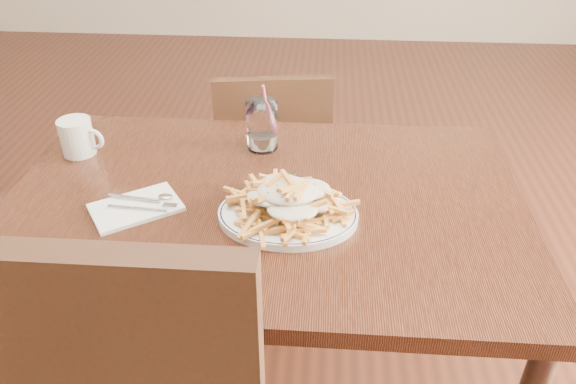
# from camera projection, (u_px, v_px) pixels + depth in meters

# --- Properties ---
(table) EXTENTS (1.20, 0.80, 0.75)m
(table) POSITION_uv_depth(u_px,v_px,m) (264.00, 225.00, 1.34)
(table) COLOR black
(table) RESTS_ON ground
(chair_far) EXTENTS (0.43, 0.43, 0.82)m
(chair_far) POSITION_uv_depth(u_px,v_px,m) (273.00, 163.00, 1.99)
(chair_far) COLOR black
(chair_far) RESTS_ON ground
(fries_plate) EXTENTS (0.32, 0.28, 0.02)m
(fries_plate) POSITION_uv_depth(u_px,v_px,m) (288.00, 215.00, 1.22)
(fries_plate) COLOR white
(fries_plate) RESTS_ON table
(loaded_fries) EXTENTS (0.27, 0.22, 0.08)m
(loaded_fries) POSITION_uv_depth(u_px,v_px,m) (288.00, 196.00, 1.19)
(loaded_fries) COLOR gold
(loaded_fries) RESTS_ON fries_plate
(napkin) EXTENTS (0.23, 0.21, 0.01)m
(napkin) POSITION_uv_depth(u_px,v_px,m) (136.00, 207.00, 1.26)
(napkin) COLOR white
(napkin) RESTS_ON table
(cutlery) EXTENTS (0.17, 0.07, 0.01)m
(cutlery) POSITION_uv_depth(u_px,v_px,m) (136.00, 203.00, 1.26)
(cutlery) COLOR silver
(cutlery) RESTS_ON napkin
(water_glass) EXTENTS (0.08, 0.08, 0.18)m
(water_glass) POSITION_uv_depth(u_px,v_px,m) (262.00, 128.00, 1.47)
(water_glass) COLOR white
(water_glass) RESTS_ON table
(coffee_mug) EXTENTS (0.12, 0.09, 0.09)m
(coffee_mug) POSITION_uv_depth(u_px,v_px,m) (78.00, 137.00, 1.45)
(coffee_mug) COLOR white
(coffee_mug) RESTS_ON table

